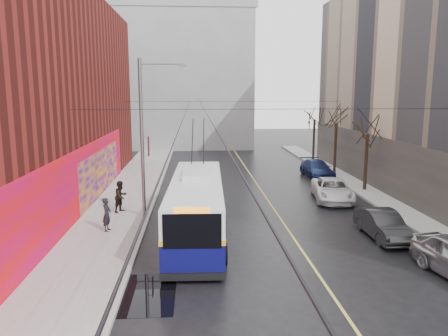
# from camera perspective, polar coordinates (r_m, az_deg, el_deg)

# --- Properties ---
(ground) EXTENTS (140.00, 140.00, 0.00)m
(ground) POSITION_cam_1_polar(r_m,az_deg,el_deg) (16.47, 8.71, -16.14)
(ground) COLOR black
(ground) RESTS_ON ground
(sidewalk_left) EXTENTS (4.00, 60.00, 0.15)m
(sidewalk_left) POSITION_cam_1_polar(r_m,az_deg,el_deg) (27.75, -13.38, -5.22)
(sidewalk_left) COLOR gray
(sidewalk_left) RESTS_ON ground
(sidewalk_right) EXTENTS (2.00, 60.00, 0.15)m
(sidewalk_right) POSITION_cam_1_polar(r_m,az_deg,el_deg) (30.04, 20.66, -4.44)
(sidewalk_right) COLOR gray
(sidewalk_right) RESTS_ON ground
(lane_line) EXTENTS (0.12, 50.00, 0.01)m
(lane_line) POSITION_cam_1_polar(r_m,az_deg,el_deg) (29.72, 5.70, -4.13)
(lane_line) COLOR #BFB74C
(lane_line) RESTS_ON ground
(building_far) EXTENTS (20.50, 12.10, 18.00)m
(building_far) POSITION_cam_1_polar(r_m,az_deg,el_deg) (59.49, -6.54, 11.65)
(building_far) COLOR gray
(building_far) RESTS_ON ground
(streetlight_pole) EXTENTS (2.65, 0.60, 9.00)m
(streetlight_pole) POSITION_cam_1_polar(r_m,az_deg,el_deg) (24.69, -10.31, 4.30)
(streetlight_pole) COLOR slate
(streetlight_pole) RESTS_ON ground
(catenary_wires) EXTENTS (18.00, 60.00, 0.22)m
(catenary_wires) POSITION_cam_1_polar(r_m,az_deg,el_deg) (29.21, -2.25, 8.06)
(catenary_wires) COLOR black
(tree_near) EXTENTS (3.20, 3.20, 6.40)m
(tree_near) POSITION_cam_1_polar(r_m,az_deg,el_deg) (32.92, 18.31, 5.57)
(tree_near) COLOR black
(tree_near) RESTS_ON ground
(tree_mid) EXTENTS (3.20, 3.20, 6.68)m
(tree_mid) POSITION_cam_1_polar(r_m,az_deg,el_deg) (39.46, 14.51, 6.81)
(tree_mid) COLOR black
(tree_mid) RESTS_ON ground
(tree_far) EXTENTS (3.20, 3.20, 6.57)m
(tree_far) POSITION_cam_1_polar(r_m,az_deg,el_deg) (46.16, 11.78, 7.19)
(tree_far) COLOR black
(tree_far) RESTS_ON ground
(puddle) EXTENTS (2.81, 3.48, 0.01)m
(puddle) POSITION_cam_1_polar(r_m,az_deg,el_deg) (16.70, -11.37, -15.84)
(puddle) COLOR black
(puddle) RESTS_ON ground
(pigeons_flying) EXTENTS (4.93, 2.00, 1.61)m
(pigeons_flying) POSITION_cam_1_polar(r_m,az_deg,el_deg) (25.12, -2.28, 9.45)
(pigeons_flying) COLOR slate
(trolleybus) EXTENTS (3.06, 11.85, 5.57)m
(trolleybus) POSITION_cam_1_polar(r_m,az_deg,el_deg) (22.06, -3.60, -4.94)
(trolleybus) COLOR #0A0949
(trolleybus) RESTS_ON ground
(parked_car_b) EXTENTS (1.51, 4.21, 1.38)m
(parked_car_b) POSITION_cam_1_polar(r_m,az_deg,el_deg) (23.25, 20.02, -6.96)
(parked_car_b) COLOR #272729
(parked_car_b) RESTS_ON ground
(parked_car_c) EXTENTS (3.10, 5.46, 1.44)m
(parked_car_c) POSITION_cam_1_polar(r_m,az_deg,el_deg) (30.17, 13.95, -2.77)
(parked_car_c) COLOR white
(parked_car_c) RESTS_ON ground
(parked_car_d) EXTENTS (2.18, 5.02, 1.44)m
(parked_car_d) POSITION_cam_1_polar(r_m,az_deg,el_deg) (37.96, 12.05, -0.11)
(parked_car_d) COLOR navy
(parked_car_d) RESTS_ON ground
(following_car) EXTENTS (1.98, 4.43, 1.48)m
(following_car) POSITION_cam_1_polar(r_m,az_deg,el_deg) (36.04, -4.19, -0.40)
(following_car) COLOR #A7A8AC
(following_car) RESTS_ON ground
(pedestrian_a) EXTENTS (0.50, 0.69, 1.73)m
(pedestrian_a) POSITION_cam_1_polar(r_m,az_deg,el_deg) (23.22, -15.06, -5.88)
(pedestrian_a) COLOR black
(pedestrian_a) RESTS_ON sidewalk_left
(pedestrian_b) EXTENTS (1.09, 1.15, 1.87)m
(pedestrian_b) POSITION_cam_1_polar(r_m,az_deg,el_deg) (26.63, -13.31, -3.62)
(pedestrian_b) COLOR black
(pedestrian_b) RESTS_ON sidewalk_left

